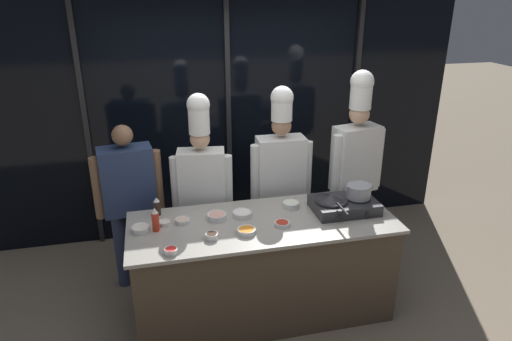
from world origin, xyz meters
The scene contains 22 objects.
ground_plane centered at (0.00, 0.00, 0.00)m, with size 24.00×24.00×0.00m, color #7F705B.
window_wall_back centered at (0.00, 1.62, 1.35)m, with size 5.24×0.09×2.70m.
demo_counter centered at (0.00, 0.00, 0.45)m, with size 2.19×0.84×0.90m.
portable_stove centered at (0.72, 0.03, 0.95)m, with size 0.54×0.39×0.11m.
frying_pan centered at (0.60, 0.02, 1.03)m, with size 0.29×0.49×0.05m.
stock_pot centered at (0.85, 0.03, 1.07)m, with size 0.24×0.21×0.12m.
squeeze_bottle_chili centered at (-0.86, 0.04, 0.99)m, with size 0.06×0.06×0.20m.
squeeze_bottle_soy centered at (-0.84, 0.31, 0.97)m, with size 0.06×0.06×0.16m.
prep_bowl_soy_glaze centered at (-0.45, -0.19, 0.92)m, with size 0.10×0.10×0.05m.
prep_bowl_chili_flakes centered at (0.13, -0.11, 0.92)m, with size 0.13×0.13×0.03m.
prep_bowl_shrimp centered at (-0.36, 0.12, 0.92)m, with size 0.16×0.16×0.05m.
prep_bowl_bean_sprouts centered at (0.30, 0.18, 0.93)m, with size 0.14×0.14×0.05m.
prep_bowl_chicken centered at (-0.65, 0.12, 0.92)m, with size 0.12×0.12×0.04m.
prep_bowl_carrots centered at (-0.17, -0.17, 0.92)m, with size 0.15×0.15×0.04m.
prep_bowl_garlic centered at (-0.98, 0.05, 0.92)m, with size 0.14×0.14×0.04m.
prep_bowl_onion centered at (-0.79, 0.12, 0.92)m, with size 0.09×0.09×0.03m.
prep_bowl_bell_pepper centered at (-0.77, -0.33, 0.92)m, with size 0.10×0.10×0.04m.
prep_bowl_rice centered at (-0.15, 0.12, 0.92)m, with size 0.16×0.16×0.04m.
person_guest centered at (-1.08, 0.69, 0.95)m, with size 0.61×0.30×1.59m.
chef_head centered at (-0.42, 0.61, 1.05)m, with size 0.55×0.28×1.85m.
chef_sous centered at (0.33, 0.64, 1.07)m, with size 0.59×0.24×1.87m.
chef_line centered at (1.08, 0.61, 1.14)m, with size 0.57×0.31×1.99m.
Camera 1 is at (-0.81, -3.22, 2.69)m, focal length 32.00 mm.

